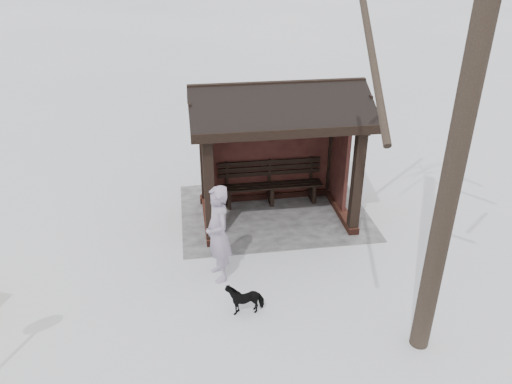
# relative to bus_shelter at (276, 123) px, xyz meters

# --- Properties ---
(ground) EXTENTS (120.00, 120.00, 0.00)m
(ground) POSITION_rel_bus_shelter_xyz_m (0.00, 0.16, -2.17)
(ground) COLOR white
(ground) RESTS_ON ground
(trampled_patch) EXTENTS (4.20, 3.20, 0.02)m
(trampled_patch) POSITION_rel_bus_shelter_xyz_m (0.00, -0.04, -2.16)
(trampled_patch) COLOR #939398
(trampled_patch) RESTS_ON ground
(bus_shelter) EXTENTS (3.60, 2.40, 3.09)m
(bus_shelter) POSITION_rel_bus_shelter_xyz_m (0.00, 0.00, 0.00)
(bus_shelter) COLOR #371A14
(bus_shelter) RESTS_ON ground
(pedestrian) EXTENTS (0.59, 0.76, 1.86)m
(pedestrian) POSITION_rel_bus_shelter_xyz_m (1.43, 2.19, -1.23)
(pedestrian) COLOR #988AA2
(pedestrian) RESTS_ON ground
(dog) EXTENTS (0.66, 0.34, 0.54)m
(dog) POSITION_rel_bus_shelter_xyz_m (1.09, 3.19, -1.90)
(dog) COLOR black
(dog) RESTS_ON ground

